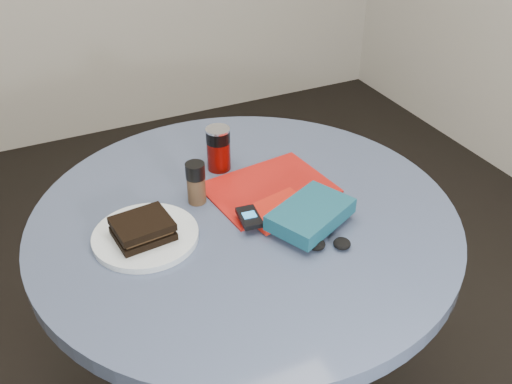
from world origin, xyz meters
name	(u,v)px	position (x,y,z in m)	size (l,w,h in m)	color
table	(245,265)	(0.00, 0.00, 0.59)	(1.00, 1.00, 0.75)	black
plate	(146,236)	(-0.24, 0.00, 0.76)	(0.23, 0.23, 0.01)	white
sandwich	(143,229)	(-0.24, 0.00, 0.79)	(0.13, 0.11, 0.04)	black
soda_can	(218,149)	(0.02, 0.21, 0.81)	(0.07, 0.07, 0.12)	#570804
pepper_grinder	(196,183)	(-0.08, 0.09, 0.80)	(0.05, 0.05, 0.11)	#46301E
magazine	(269,188)	(0.10, 0.06, 0.75)	(0.30, 0.22, 0.01)	#A1130E
red_book	(279,210)	(0.07, -0.04, 0.76)	(0.15, 0.10, 0.01)	red
novel	(311,214)	(0.11, -0.11, 0.79)	(0.19, 0.12, 0.04)	#124356
mp3_player	(249,217)	(-0.01, -0.05, 0.77)	(0.05, 0.08, 0.01)	black
headphones	(329,244)	(0.11, -0.20, 0.76)	(0.10, 0.07, 0.02)	black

